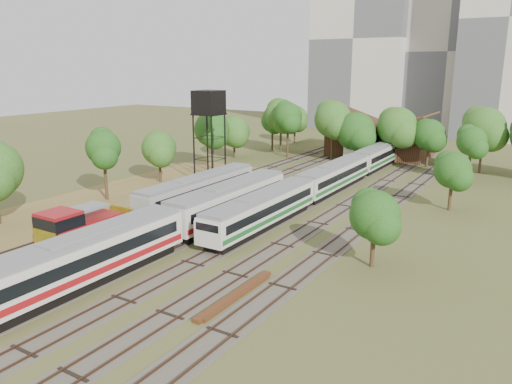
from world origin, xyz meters
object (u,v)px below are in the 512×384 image
Objects in this scene: railcar_green_set at (334,176)px; water_tower at (209,105)px; railcar_red_set at (170,225)px; shunter_locomotive at (78,230)px.

water_tower is at bearing -168.14° from railcar_green_set.
railcar_green_set is (4.00, 25.91, -0.19)m from railcar_red_set.
railcar_green_set is 32.19m from shunter_locomotive.
railcar_red_set is 0.66× the size of railcar_green_set.
water_tower is (-6.55, 27.12, 8.23)m from shunter_locomotive.
railcar_green_set is at bearing 81.23° from railcar_red_set.
railcar_red_set is 2.90× the size of water_tower.
shunter_locomotive reaches higher than railcar_red_set.
railcar_red_set reaches higher than railcar_green_set.
railcar_red_set is at bearing 37.98° from shunter_locomotive.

